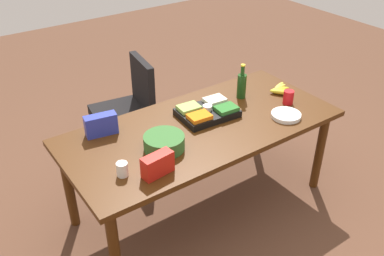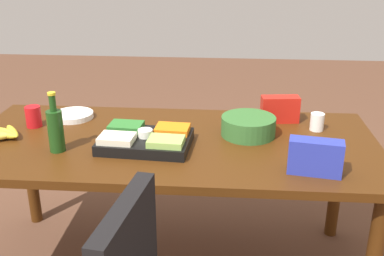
{
  "view_description": "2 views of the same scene",
  "coord_description": "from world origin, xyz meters",
  "px_view_note": "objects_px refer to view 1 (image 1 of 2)",
  "views": [
    {
      "loc": [
        -1.55,
        -2.08,
        2.34
      ],
      "look_at": [
        -0.11,
        -0.04,
        0.78
      ],
      "focal_mm": 39.65,
      "sensor_mm": 36.0,
      "label": 1
    },
    {
      "loc": [
        -0.27,
        2.06,
        1.64
      ],
      "look_at": [
        -0.11,
        0.06,
        0.84
      ],
      "focal_mm": 43.18,
      "sensor_mm": 36.0,
      "label": 2
    }
  ],
  "objects_px": {
    "office_chair": "(128,121)",
    "paper_plate_stack": "(286,115)",
    "salad_bowl": "(164,142)",
    "chip_bag_blue": "(101,125)",
    "paper_cup": "(122,169)",
    "conference_table": "(202,134)",
    "veggie_tray": "(207,111)",
    "banana_bunch": "(280,89)",
    "red_solo_cup": "(288,97)",
    "wine_bottle": "(242,85)",
    "chip_bag_red": "(158,165)"
  },
  "relations": [
    {
      "from": "office_chair",
      "to": "paper_plate_stack",
      "type": "xyz_separation_m",
      "value": [
        0.72,
        -1.21,
        0.4
      ]
    },
    {
      "from": "salad_bowl",
      "to": "chip_bag_blue",
      "type": "bearing_deg",
      "value": 123.28
    },
    {
      "from": "paper_cup",
      "to": "salad_bowl",
      "type": "bearing_deg",
      "value": 15.23
    },
    {
      "from": "conference_table",
      "to": "paper_plate_stack",
      "type": "bearing_deg",
      "value": -24.8
    },
    {
      "from": "conference_table",
      "to": "veggie_tray",
      "type": "xyz_separation_m",
      "value": [
        0.11,
        0.09,
        0.11
      ]
    },
    {
      "from": "office_chair",
      "to": "banana_bunch",
      "type": "xyz_separation_m",
      "value": [
        0.97,
        -0.89,
        0.41
      ]
    },
    {
      "from": "paper_cup",
      "to": "paper_plate_stack",
      "type": "bearing_deg",
      "value": -3.23
    },
    {
      "from": "chip_bag_blue",
      "to": "red_solo_cup",
      "type": "bearing_deg",
      "value": -17.24
    },
    {
      "from": "chip_bag_blue",
      "to": "wine_bottle",
      "type": "height_order",
      "value": "wine_bottle"
    },
    {
      "from": "red_solo_cup",
      "to": "paper_plate_stack",
      "type": "bearing_deg",
      "value": -139.25
    },
    {
      "from": "chip_bag_blue",
      "to": "paper_plate_stack",
      "type": "height_order",
      "value": "chip_bag_blue"
    },
    {
      "from": "salad_bowl",
      "to": "banana_bunch",
      "type": "distance_m",
      "value": 1.22
    },
    {
      "from": "conference_table",
      "to": "banana_bunch",
      "type": "distance_m",
      "value": 0.84
    },
    {
      "from": "wine_bottle",
      "to": "banana_bunch",
      "type": "xyz_separation_m",
      "value": [
        0.32,
        -0.11,
        -0.08
      ]
    },
    {
      "from": "banana_bunch",
      "to": "chip_bag_red",
      "type": "bearing_deg",
      "value": -165.55
    },
    {
      "from": "paper_cup",
      "to": "wine_bottle",
      "type": "height_order",
      "value": "wine_bottle"
    },
    {
      "from": "chip_bag_red",
      "to": "conference_table",
      "type": "bearing_deg",
      "value": 28.73
    },
    {
      "from": "wine_bottle",
      "to": "paper_plate_stack",
      "type": "height_order",
      "value": "wine_bottle"
    },
    {
      "from": "office_chair",
      "to": "veggie_tray",
      "type": "bearing_deg",
      "value": -73.59
    },
    {
      "from": "office_chair",
      "to": "banana_bunch",
      "type": "distance_m",
      "value": 1.38
    },
    {
      "from": "paper_plate_stack",
      "to": "salad_bowl",
      "type": "bearing_deg",
      "value": 169.87
    },
    {
      "from": "wine_bottle",
      "to": "chip_bag_red",
      "type": "relative_size",
      "value": 1.42
    },
    {
      "from": "salad_bowl",
      "to": "chip_bag_red",
      "type": "xyz_separation_m",
      "value": [
        -0.17,
        -0.21,
        0.02
      ]
    },
    {
      "from": "chip_bag_blue",
      "to": "banana_bunch",
      "type": "xyz_separation_m",
      "value": [
        1.47,
        -0.25,
        -0.05
      ]
    },
    {
      "from": "paper_cup",
      "to": "chip_bag_red",
      "type": "distance_m",
      "value": 0.21
    },
    {
      "from": "paper_cup",
      "to": "chip_bag_red",
      "type": "relative_size",
      "value": 0.45
    },
    {
      "from": "conference_table",
      "to": "paper_cup",
      "type": "distance_m",
      "value": 0.77
    },
    {
      "from": "paper_cup",
      "to": "red_solo_cup",
      "type": "xyz_separation_m",
      "value": [
        1.47,
        0.07,
        0.01
      ]
    },
    {
      "from": "conference_table",
      "to": "chip_bag_red",
      "type": "xyz_separation_m",
      "value": [
        -0.55,
        -0.3,
        0.15
      ]
    },
    {
      "from": "veggie_tray",
      "to": "paper_cup",
      "type": "bearing_deg",
      "value": -161.81
    },
    {
      "from": "veggie_tray",
      "to": "chip_bag_red",
      "type": "relative_size",
      "value": 2.2
    },
    {
      "from": "office_chair",
      "to": "red_solo_cup",
      "type": "relative_size",
      "value": 8.44
    },
    {
      "from": "conference_table",
      "to": "wine_bottle",
      "type": "relative_size",
      "value": 7.12
    },
    {
      "from": "chip_bag_red",
      "to": "red_solo_cup",
      "type": "bearing_deg",
      "value": 7.86
    },
    {
      "from": "wine_bottle",
      "to": "paper_plate_stack",
      "type": "xyz_separation_m",
      "value": [
        0.07,
        -0.43,
        -0.09
      ]
    },
    {
      "from": "chip_bag_blue",
      "to": "wine_bottle",
      "type": "bearing_deg",
      "value": -6.79
    },
    {
      "from": "red_solo_cup",
      "to": "chip_bag_blue",
      "type": "bearing_deg",
      "value": 162.76
    },
    {
      "from": "chip_bag_blue",
      "to": "chip_bag_red",
      "type": "height_order",
      "value": "chip_bag_blue"
    },
    {
      "from": "paper_cup",
      "to": "conference_table",
      "type": "bearing_deg",
      "value": 14.65
    },
    {
      "from": "veggie_tray",
      "to": "banana_bunch",
      "type": "relative_size",
      "value": 2.02
    },
    {
      "from": "office_chair",
      "to": "wine_bottle",
      "type": "distance_m",
      "value": 1.12
    },
    {
      "from": "paper_plate_stack",
      "to": "chip_bag_red",
      "type": "relative_size",
      "value": 1.1
    },
    {
      "from": "conference_table",
      "to": "chip_bag_blue",
      "type": "height_order",
      "value": "chip_bag_blue"
    },
    {
      "from": "conference_table",
      "to": "paper_cup",
      "type": "height_order",
      "value": "paper_cup"
    },
    {
      "from": "wine_bottle",
      "to": "red_solo_cup",
      "type": "xyz_separation_m",
      "value": [
        0.23,
        -0.29,
        -0.05
      ]
    },
    {
      "from": "office_chair",
      "to": "paper_cup",
      "type": "distance_m",
      "value": 1.35
    },
    {
      "from": "chip_bag_blue",
      "to": "chip_bag_red",
      "type": "bearing_deg",
      "value": -81.9
    },
    {
      "from": "wine_bottle",
      "to": "salad_bowl",
      "type": "distance_m",
      "value": 0.93
    },
    {
      "from": "conference_table",
      "to": "red_solo_cup",
      "type": "distance_m",
      "value": 0.76
    },
    {
      "from": "conference_table",
      "to": "veggie_tray",
      "type": "relative_size",
      "value": 4.59
    }
  ]
}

